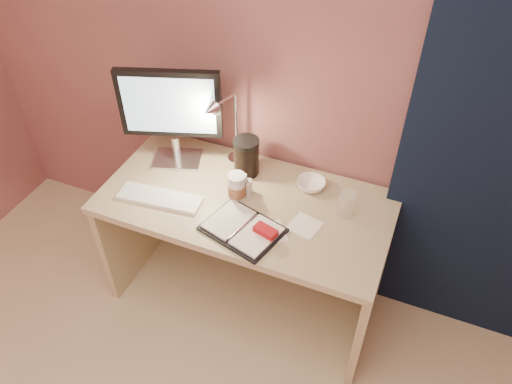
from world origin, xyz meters
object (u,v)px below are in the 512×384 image
at_px(monitor, 171,109).
at_px(dark_jar, 246,158).
at_px(coffee_cup, 237,188).
at_px(lotion_bottle, 246,184).
at_px(bowl, 311,184).
at_px(planner, 245,229).
at_px(desk_lamp, 233,129).
at_px(clear_cup, 347,204).
at_px(desk, 252,223).
at_px(keyboard, 160,198).

height_order(monitor, dark_jar, monitor).
xyz_separation_m(coffee_cup, lotion_bottle, (0.03, 0.04, -0.01)).
xyz_separation_m(coffee_cup, bowl, (0.31, 0.21, -0.04)).
bearing_deg(bowl, dark_jar, -178.14).
bearing_deg(planner, desk_lamp, 136.15).
height_order(dark_jar, desk_lamp, desk_lamp).
relative_size(clear_cup, desk_lamp, 0.30).
bearing_deg(planner, desk, 121.96).
relative_size(clear_cup, lotion_bottle, 1.08).
distance_m(clear_cup, desk_lamp, 0.64).
xyz_separation_m(keyboard, lotion_bottle, (0.37, 0.19, 0.05)).
bearing_deg(bowl, monitor, -174.93).
relative_size(keyboard, planner, 1.04).
xyz_separation_m(clear_cup, desk_lamp, (-0.60, 0.08, 0.20)).
relative_size(keyboard, desk_lamp, 0.96).
bearing_deg(lotion_bottle, planner, -67.87).
bearing_deg(clear_cup, keyboard, -164.27).
relative_size(keyboard, lotion_bottle, 3.42).
height_order(desk, keyboard, keyboard).
distance_m(desk, coffee_cup, 0.30).
height_order(keyboard, coffee_cup, coffee_cup).
relative_size(bowl, dark_jar, 0.79).
distance_m(bowl, dark_jar, 0.35).
xyz_separation_m(coffee_cup, desk_lamp, (-0.09, 0.17, 0.20)).
relative_size(bowl, desk_lamp, 0.33).
xyz_separation_m(monitor, coffee_cup, (0.41, -0.14, -0.25)).
height_order(desk, desk_lamp, desk_lamp).
xyz_separation_m(lotion_bottle, dark_jar, (-0.06, 0.15, 0.03)).
distance_m(planner, clear_cup, 0.48).
distance_m(desk, lotion_bottle, 0.29).
height_order(monitor, keyboard, monitor).
bearing_deg(coffee_cup, lotion_bottle, 59.01).
bearing_deg(clear_cup, dark_jar, 169.02).
relative_size(planner, desk_lamp, 0.92).
height_order(clear_cup, bowl, clear_cup).
xyz_separation_m(monitor, keyboard, (0.07, -0.29, -0.31)).
bearing_deg(clear_cup, desk, -178.26).
bearing_deg(keyboard, bowl, 22.83).
relative_size(desk, planner, 3.56).
relative_size(desk, bowl, 9.83).
relative_size(desk, clear_cup, 10.78).
xyz_separation_m(planner, bowl, (0.19, 0.39, 0.01)).
height_order(bowl, lotion_bottle, lotion_bottle).
bearing_deg(desk_lamp, monitor, -158.02).
bearing_deg(keyboard, monitor, 96.95).
bearing_deg(desk_lamp, dark_jar, 41.14).
bearing_deg(keyboard, planner, -10.58).
distance_m(desk, planner, 0.36).
distance_m(monitor, planner, 0.69).
height_order(monitor, desk_lamp, monitor).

